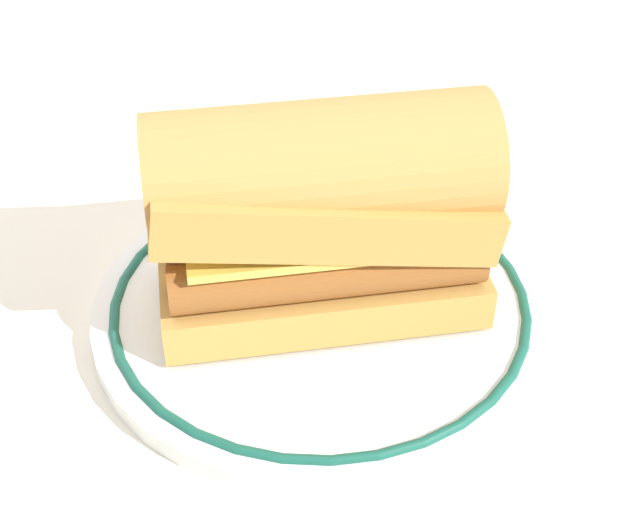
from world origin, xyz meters
The scene contains 4 objects.
ground_plane centered at (0.00, 0.00, 0.00)m, with size 1.50×1.50×0.00m, color silver.
plate centered at (0.02, 0.02, 0.01)m, with size 0.27×0.27×0.01m.
sausage_sandwich centered at (0.02, 0.02, 0.08)m, with size 0.20×0.14×0.13m.
butter_knife centered at (0.18, 0.13, 0.00)m, with size 0.14×0.08×0.01m.
Camera 1 is at (-0.15, -0.35, 0.36)m, focal length 50.90 mm.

